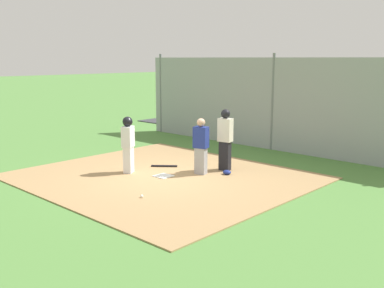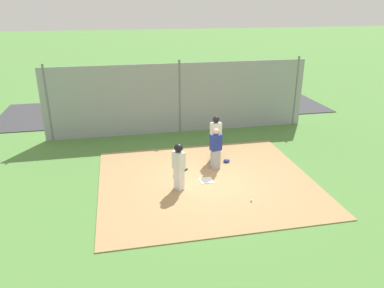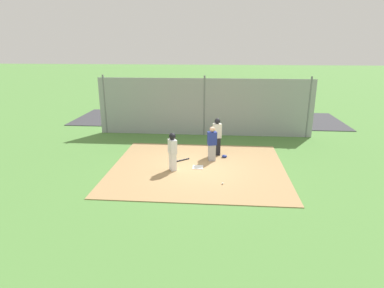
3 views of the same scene
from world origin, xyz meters
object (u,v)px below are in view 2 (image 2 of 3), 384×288
(umpire, at_px, (216,137))
(parked_car_green, at_px, (219,99))
(catcher, at_px, (216,148))
(runner, at_px, (179,164))
(home_plate, at_px, (206,180))
(baseball, at_px, (251,200))
(baseball_bat, at_px, (181,172))
(parked_car_blue, at_px, (166,96))
(catcher_mask, at_px, (227,161))

(umpire, relative_size, parked_car_green, 0.40)
(catcher, bearing_deg, runner, -66.62)
(home_plate, xyz_separation_m, baseball, (-1.02, 1.64, 0.03))
(baseball_bat, bearing_deg, baseball, 86.19)
(catcher, bearing_deg, parked_car_blue, 167.98)
(catcher, height_order, parked_car_green, catcher)
(umpire, relative_size, baseball_bat, 2.27)
(runner, height_order, parked_car_green, runner)
(home_plate, distance_m, parked_car_green, 9.02)
(parked_car_green, bearing_deg, catcher_mask, 81.65)
(baseball_bat, relative_size, catcher_mask, 3.21)
(runner, distance_m, baseball, 2.54)
(parked_car_blue, bearing_deg, runner, 89.43)
(parked_car_green, bearing_deg, baseball, 84.91)
(catcher_mask, bearing_deg, home_plate, 50.08)
(umpire, bearing_deg, baseball, -7.93)
(home_plate, relative_size, runner, 0.28)
(runner, xyz_separation_m, baseball_bat, (-0.25, -1.13, -0.86))
(runner, relative_size, catcher_mask, 6.57)
(catcher, distance_m, parked_car_blue, 8.92)
(home_plate, xyz_separation_m, catcher, (-0.56, -0.89, 0.79))
(umpire, bearing_deg, runner, -52.99)
(runner, bearing_deg, home_plate, -9.73)
(baseball_bat, xyz_separation_m, catcher_mask, (-1.88, -0.59, 0.03))
(umpire, distance_m, baseball_bat, 2.00)
(home_plate, xyz_separation_m, baseball_bat, (0.76, -0.75, 0.02))
(home_plate, distance_m, catcher, 1.31)
(home_plate, xyz_separation_m, umpire, (-0.76, -1.69, 0.91))
(umpire, height_order, catcher_mask, umpire)
(home_plate, bearing_deg, catcher_mask, -129.92)
(catcher, xyz_separation_m, baseball_bat, (1.32, 0.15, -0.77))
(catcher_mask, height_order, parked_car_green, parked_car_green)
(home_plate, distance_m, baseball, 1.93)
(home_plate, relative_size, umpire, 0.25)
(home_plate, height_order, baseball_bat, baseball_bat)
(umpire, xyz_separation_m, parked_car_blue, (0.79, -8.10, -0.34))
(home_plate, bearing_deg, baseball_bat, -44.40)
(baseball, xyz_separation_m, parked_car_blue, (1.05, -11.43, 0.55))
(baseball, distance_m, parked_car_green, 10.36)
(catcher_mask, xyz_separation_m, parked_car_blue, (1.15, -8.45, 0.52))
(catcher, xyz_separation_m, parked_car_green, (-2.26, -7.65, -0.21))
(parked_car_blue, bearing_deg, umpire, 100.52)
(catcher, relative_size, parked_car_blue, 0.36)
(umpire, relative_size, runner, 1.11)
(baseball_bat, height_order, parked_car_blue, parked_car_blue)
(catcher_mask, distance_m, parked_car_green, 7.42)
(catcher_mask, bearing_deg, parked_car_blue, -82.24)
(parked_car_green, xyz_separation_m, parked_car_blue, (2.85, -1.24, 0.00))
(runner, distance_m, catcher_mask, 2.86)
(catcher, xyz_separation_m, baseball, (-0.47, 2.53, -0.76))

